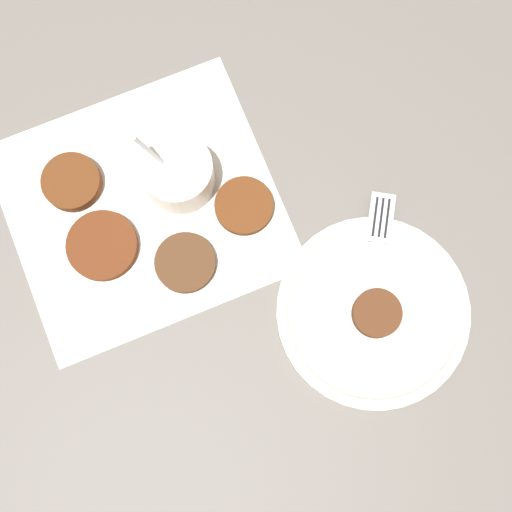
# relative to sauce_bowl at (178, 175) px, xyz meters

# --- Properties ---
(ground_plane) EXTENTS (4.00, 4.00, 0.00)m
(ground_plane) POSITION_rel_sauce_bowl_xyz_m (0.07, 0.02, -0.03)
(ground_plane) COLOR #605B56
(napkin) EXTENTS (0.33, 0.31, 0.00)m
(napkin) POSITION_rel_sauce_bowl_xyz_m (0.05, 0.01, -0.03)
(napkin) COLOR silver
(napkin) RESTS_ON ground_plane
(sauce_bowl) EXTENTS (0.09, 0.08, 0.12)m
(sauce_bowl) POSITION_rel_sauce_bowl_xyz_m (0.00, 0.00, 0.00)
(sauce_bowl) COLOR silver
(sauce_bowl) RESTS_ON napkin
(fritter_0) EXTENTS (0.07, 0.07, 0.02)m
(fritter_0) POSITION_rel_sauce_bowl_xyz_m (0.12, -0.05, -0.02)
(fritter_0) COLOR #592D15
(fritter_0) RESTS_ON napkin
(fritter_1) EXTENTS (0.08, 0.08, 0.01)m
(fritter_1) POSITION_rel_sauce_bowl_xyz_m (0.12, 0.03, -0.02)
(fritter_1) COLOR #5A2B15
(fritter_1) RESTS_ON napkin
(fritter_2) EXTENTS (0.07, 0.07, 0.01)m
(fritter_2) POSITION_rel_sauce_bowl_xyz_m (0.04, 0.10, -0.02)
(fritter_2) COLOR #4E301D
(fritter_2) RESTS_ON napkin
(fritter_3) EXTENTS (0.07, 0.07, 0.01)m
(fritter_3) POSITION_rel_sauce_bowl_xyz_m (-0.06, 0.06, -0.02)
(fritter_3) COLOR #5B2F15
(fritter_3) RESTS_ON napkin
(serving_plate) EXTENTS (0.23, 0.23, 0.02)m
(serving_plate) POSITION_rel_sauce_bowl_xyz_m (-0.14, 0.24, -0.02)
(serving_plate) COLOR silver
(serving_plate) RESTS_ON ground_plane
(fritter_on_plate) EXTENTS (0.06, 0.06, 0.02)m
(fritter_on_plate) POSITION_rel_sauce_bowl_xyz_m (-0.14, 0.25, -0.00)
(fritter_on_plate) COLOR #512D19
(fritter_on_plate) RESTS_ON serving_plate
(fork) EXTENTS (0.11, 0.14, 0.00)m
(fork) POSITION_rel_sauce_bowl_xyz_m (-0.18, 0.17, -0.01)
(fork) COLOR silver
(fork) RESTS_ON serving_plate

